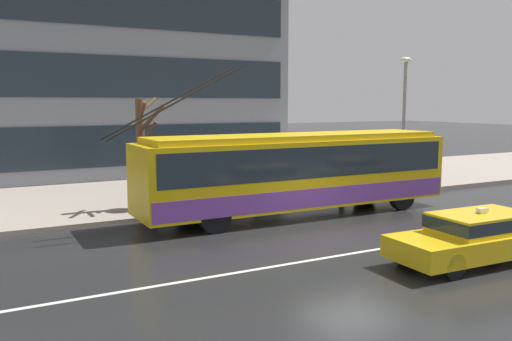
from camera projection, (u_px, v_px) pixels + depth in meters
The scene contains 12 objects.
ground_plane at pixel (351, 239), 15.82m from camera, with size 160.00×160.00×0.00m, color #232425.
sidewalk_slab at pixel (213, 188), 24.84m from camera, with size 80.00×10.00×0.14m, color gray.
lane_centre_line at pixel (378, 249), 14.77m from camera, with size 72.00×0.14×0.01m, color silver.
trolleybus at pixel (299, 171), 19.11m from camera, with size 12.82×2.52×5.29m.
taxi_oncoming_near at pixel (478, 235), 13.53m from camera, with size 4.75×1.89×1.39m.
bus_shelter at pixel (219, 153), 21.02m from camera, with size 3.55×1.79×2.56m.
pedestrian_at_shelter at pixel (344, 157), 23.07m from camera, with size 1.24×1.24×1.97m.
pedestrian_approaching_curb at pixel (151, 165), 19.61m from camera, with size 1.40×1.40×2.05m.
pedestrian_walking_past at pixel (260, 162), 21.31m from camera, with size 1.40×1.40×1.93m.
pedestrian_waiting_by_pole at pixel (196, 161), 21.18m from camera, with size 1.42×1.42×2.01m.
street_lamp at pixel (404, 110), 24.48m from camera, with size 0.60×0.32×6.00m.
street_tree_bare at pixel (142, 147), 19.59m from camera, with size 0.95×1.43×4.13m.
Camera 1 is at (-9.78, -12.27, 4.05)m, focal length 37.19 mm.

